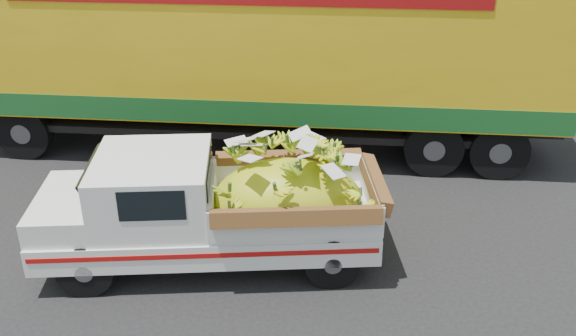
# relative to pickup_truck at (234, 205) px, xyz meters

# --- Properties ---
(ground) EXTENTS (100.00, 100.00, 0.00)m
(ground) POSITION_rel_pickup_truck_xyz_m (-1.46, 0.36, -0.91)
(ground) COLOR black
(ground) RESTS_ON ground
(curb) EXTENTS (60.00, 0.25, 0.15)m
(curb) POSITION_rel_pickup_truck_xyz_m (-1.46, 6.54, -0.84)
(curb) COLOR gray
(curb) RESTS_ON ground
(sidewalk) EXTENTS (60.00, 4.00, 0.14)m
(sidewalk) POSITION_rel_pickup_truck_xyz_m (-1.46, 8.64, -0.84)
(sidewalk) COLOR gray
(sidewalk) RESTS_ON ground
(pickup_truck) EXTENTS (5.14, 3.03, 1.70)m
(pickup_truck) POSITION_rel_pickup_truck_xyz_m (0.00, 0.00, 0.00)
(pickup_truck) COLOR black
(pickup_truck) RESTS_ON ground
(semi_trailer) EXTENTS (12.04, 3.99, 3.80)m
(semi_trailer) POSITION_rel_pickup_truck_xyz_m (-0.77, 4.10, 1.21)
(semi_trailer) COLOR black
(semi_trailer) RESTS_ON ground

